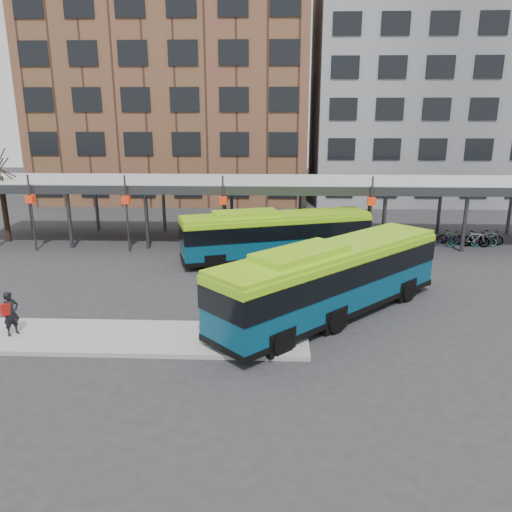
% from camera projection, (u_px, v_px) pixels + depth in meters
% --- Properties ---
extents(ground, '(120.00, 120.00, 0.00)m').
position_uv_depth(ground, '(270.00, 312.00, 21.90)').
color(ground, '#28282B').
rests_on(ground, ground).
extents(boarding_island, '(14.00, 3.00, 0.18)m').
position_uv_depth(boarding_island, '(126.00, 338.00, 19.20)').
color(boarding_island, gray).
rests_on(boarding_island, ground).
extents(canopy, '(40.00, 6.53, 4.80)m').
position_uv_depth(canopy, '(272.00, 184.00, 33.20)').
color(canopy, '#999B9E').
rests_on(canopy, ground).
extents(tree, '(1.64, 1.64, 5.60)m').
position_uv_depth(tree, '(4.00, 206.00, 33.45)').
color(tree, black).
rests_on(tree, ground).
extents(building_brick, '(26.00, 14.00, 22.00)m').
position_uv_depth(building_brick, '(175.00, 87.00, 50.01)').
color(building_brick, brown).
rests_on(building_brick, ground).
extents(building_grey, '(24.00, 14.00, 20.00)m').
position_uv_depth(building_grey, '(436.00, 97.00, 49.30)').
color(building_grey, slate).
rests_on(building_grey, ground).
extents(bus_front, '(10.43, 10.30, 3.33)m').
position_uv_depth(bus_front, '(332.00, 278.00, 20.99)').
color(bus_front, navy).
rests_on(bus_front, ground).
extents(bus_rear, '(11.28, 5.59, 3.06)m').
position_uv_depth(bus_rear, '(275.00, 234.00, 29.22)').
color(bus_rear, navy).
rests_on(bus_rear, ground).
extents(pedestrian, '(0.69, 0.76, 1.74)m').
position_uv_depth(pedestrian, '(11.00, 313.00, 19.02)').
color(pedestrian, black).
rests_on(pedestrian, boarding_island).
extents(bike_rack, '(5.06, 1.71, 1.07)m').
position_uv_depth(bike_rack, '(468.00, 239.00, 32.71)').
color(bike_rack, slate).
rests_on(bike_rack, ground).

